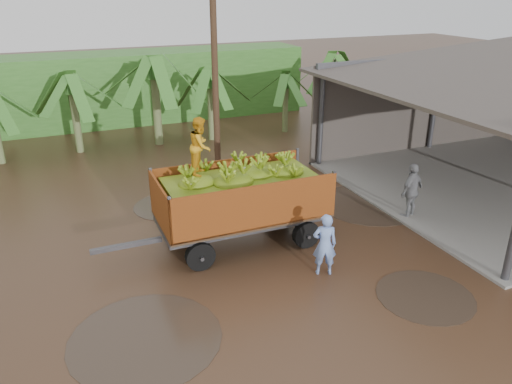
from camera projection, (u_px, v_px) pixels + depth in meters
ground at (253, 254)px, 13.77m from camera, size 100.00×100.00×0.00m
hedge_north at (99, 89)px, 25.93m from camera, size 22.00×3.00×3.60m
banana_trailer at (241, 197)px, 13.90m from camera, size 6.51×2.28×3.72m
man_blue at (325, 244)px, 12.56m from camera, size 0.72×0.60×1.68m
man_grey at (412, 191)px, 15.61m from camera, size 1.15×0.78×1.82m
utility_pole at (215, 62)px, 18.22m from camera, size 1.20×0.24×8.42m
banana_plants at (35, 145)px, 17.04m from camera, size 24.99×19.96×4.25m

